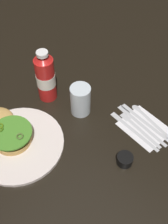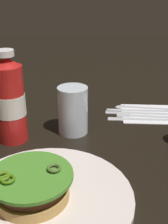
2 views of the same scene
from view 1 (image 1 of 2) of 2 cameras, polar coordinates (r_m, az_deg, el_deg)
ground_plane at (r=0.91m, az=-4.21°, el=-7.18°), size 3.00×3.00×0.00m
dinner_plate at (r=0.94m, az=-13.24°, el=-6.34°), size 0.30×0.30×0.01m
burger_sandwich at (r=0.95m, az=-15.75°, el=-3.63°), size 0.22×0.14×0.05m
ketchup_bottle at (r=0.99m, az=-7.88°, el=7.04°), size 0.07×0.07×0.21m
water_glass at (r=0.96m, az=-0.74°, el=2.48°), size 0.07×0.07×0.11m
condiment_cup at (r=0.88m, az=8.37°, el=-9.61°), size 0.05×0.05×0.03m
napkin at (r=0.98m, az=12.26°, el=-3.12°), size 0.17×0.14×0.00m
spoon_utensil at (r=1.01m, az=12.57°, el=-0.76°), size 0.18×0.05×0.00m
table_knife at (r=0.99m, az=11.84°, el=-1.48°), size 0.21×0.04×0.00m
steak_knife at (r=0.98m, az=11.14°, el=-2.02°), size 0.22×0.05×0.00m
fork_utensil at (r=0.97m, az=10.79°, el=-2.93°), size 0.18×0.05×0.00m
butter_knife at (r=0.96m, az=9.65°, el=-3.29°), size 0.21×0.04×0.00m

